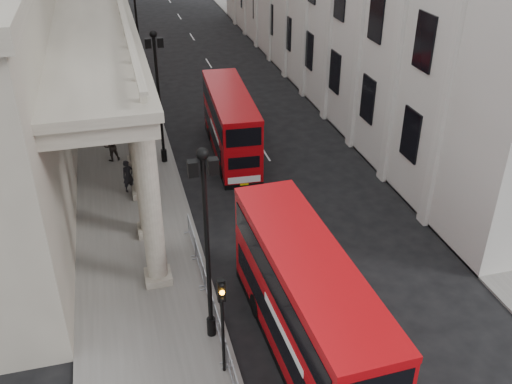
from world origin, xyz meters
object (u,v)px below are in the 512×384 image
(bus_near, at_px, (306,304))
(bus_far, at_px, (230,122))
(traffic_light, at_px, (222,310))
(pedestrian_b, at_px, (111,146))
(pedestrian_c, at_px, (137,161))
(pedestrian_a, at_px, (128,176))
(lamp_post_mid, at_px, (158,89))
(lamp_post_south, at_px, (207,236))
(lamp_post_north, at_px, (137,26))

(bus_near, bearing_deg, bus_far, 84.43)
(traffic_light, xyz_separation_m, pedestrian_b, (-3.29, 19.00, -2.02))
(pedestrian_c, bearing_deg, pedestrian_a, -119.28)
(lamp_post_mid, bearing_deg, pedestrian_c, -146.49)
(pedestrian_b, bearing_deg, traffic_light, 87.71)
(traffic_light, height_order, pedestrian_c, traffic_light)
(pedestrian_a, height_order, pedestrian_c, pedestrian_a)
(pedestrian_a, bearing_deg, bus_far, 0.49)
(lamp_post_south, relative_size, bus_near, 0.77)
(pedestrian_b, bearing_deg, pedestrian_a, 88.22)
(bus_near, height_order, pedestrian_c, bus_near)
(lamp_post_mid, bearing_deg, bus_near, -79.34)
(bus_near, bearing_deg, lamp_post_mid, 98.55)
(lamp_post_mid, distance_m, pedestrian_a, 5.61)
(pedestrian_a, bearing_deg, bus_near, -95.42)
(lamp_post_north, xyz_separation_m, pedestrian_b, (-3.19, -15.02, -3.83))
(traffic_light, xyz_separation_m, bus_near, (3.24, 0.28, -0.67))
(traffic_light, height_order, bus_far, traffic_light)
(traffic_light, xyz_separation_m, pedestrian_a, (-2.51, 14.71, -2.03))
(traffic_light, relative_size, pedestrian_c, 2.66)
(traffic_light, relative_size, bus_far, 0.44)
(lamp_post_south, xyz_separation_m, pedestrian_b, (-3.19, 16.98, -3.83))
(lamp_post_mid, distance_m, bus_far, 5.20)
(lamp_post_north, bearing_deg, traffic_light, -89.83)
(lamp_post_south, relative_size, pedestrian_a, 4.33)
(pedestrian_c, bearing_deg, lamp_post_mid, 21.51)
(bus_far, bearing_deg, traffic_light, -99.96)
(traffic_light, bearing_deg, lamp_post_north, 90.17)
(lamp_post_mid, relative_size, pedestrian_c, 5.15)
(lamp_post_north, distance_m, traffic_light, 34.07)
(lamp_post_mid, relative_size, bus_near, 0.77)
(lamp_post_mid, bearing_deg, lamp_post_south, -90.00)
(bus_far, xyz_separation_m, pedestrian_c, (-6.16, -1.42, -1.27))
(lamp_post_south, height_order, bus_far, lamp_post_south)
(lamp_post_mid, height_order, lamp_post_north, same)
(traffic_light, relative_size, bus_near, 0.40)
(traffic_light, distance_m, bus_near, 3.32)
(lamp_post_north, relative_size, pedestrian_a, 4.33)
(lamp_post_south, distance_m, bus_near, 4.51)
(lamp_post_mid, distance_m, pedestrian_b, 5.08)
(pedestrian_c, bearing_deg, bus_near, -84.99)
(bus_near, distance_m, pedestrian_a, 15.59)
(lamp_post_south, relative_size, lamp_post_north, 1.00)
(lamp_post_north, distance_m, bus_near, 33.99)
(bus_near, xyz_separation_m, pedestrian_b, (-6.53, 18.72, -1.35))
(lamp_post_mid, xyz_separation_m, lamp_post_north, (0.00, 16.00, 0.00))
(traffic_light, bearing_deg, pedestrian_a, 99.67)
(pedestrian_b, distance_m, pedestrian_c, 2.58)
(lamp_post_south, height_order, traffic_light, lamp_post_south)
(lamp_post_north, bearing_deg, bus_near, -84.35)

